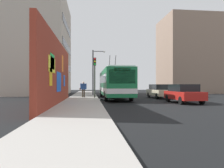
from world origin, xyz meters
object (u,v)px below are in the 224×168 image
pedestrian_midblock (83,88)px  traffic_light (95,71)px  street_lamp (94,69)px  parked_car_red (183,93)px  city_bus (114,83)px  parked_car_champagne (159,91)px

pedestrian_midblock → traffic_light: 2.38m
traffic_light → street_lamp: bearing=-1.1°
parked_car_red → pedestrian_midblock: pedestrian_midblock is taller
city_bus → traffic_light: city_bus is taller
parked_car_champagne → traffic_light: (-0.61, 7.35, 2.21)m
parked_car_red → traffic_light: bearing=53.4°
city_bus → parked_car_champagne: city_bus is taller
parked_car_red → traffic_light: 9.42m
traffic_light → parked_car_red: bearing=-126.6°
pedestrian_midblock → street_lamp: (4.88, -1.34, 2.48)m
parked_car_red → traffic_light: (5.47, 7.35, 2.21)m
city_bus → street_lamp: 5.83m
parked_car_champagne → traffic_light: 7.70m
parked_car_red → pedestrian_midblock: (6.27, 8.59, 0.35)m
parked_car_red → street_lamp: size_ratio=0.69×
city_bus → traffic_light: size_ratio=2.68×
parked_car_champagne → street_lamp: 9.29m
parked_car_champagne → street_lamp: street_lamp is taller
city_bus → parked_car_red: bearing=-139.2°
pedestrian_midblock → street_lamp: 5.64m
city_bus → pedestrian_midblock: bearing=85.9°
pedestrian_midblock → parked_car_red: bearing=-126.1°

